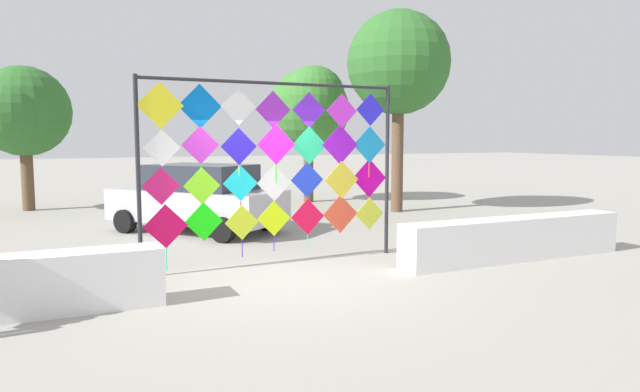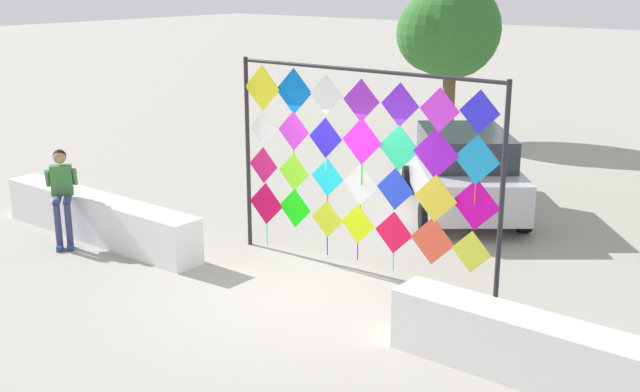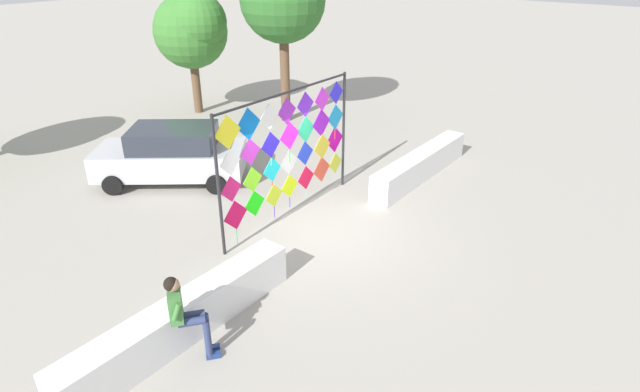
{
  "view_description": "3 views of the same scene",
  "coord_description": "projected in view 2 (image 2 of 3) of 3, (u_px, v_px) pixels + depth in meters",
  "views": [
    {
      "loc": [
        -3.2,
        -8.02,
        2.21
      ],
      "look_at": [
        0.81,
        0.62,
        1.24
      ],
      "focal_mm": 31.9,
      "sensor_mm": 36.0,
      "label": 1
    },
    {
      "loc": [
        6.85,
        -8.05,
        4.47
      ],
      "look_at": [
        0.06,
        0.46,
        1.4
      ],
      "focal_mm": 44.19,
      "sensor_mm": 36.0,
      "label": 2
    },
    {
      "loc": [
        -8.4,
        -6.36,
        6.13
      ],
      "look_at": [
        0.17,
        0.25,
        0.83
      ],
      "focal_mm": 28.89,
      "sensor_mm": 36.0,
      "label": 3
    }
  ],
  "objects": [
    {
      "name": "tree_broadleaf",
      "position": [
        446.0,
        31.0,
        21.51
      ],
      "size": [
        2.71,
        2.86,
        4.37
      ],
      "color": "brown",
      "rests_on": "ground"
    },
    {
      "name": "plaza_ledge_left",
      "position": [
        99.0,
        218.0,
        13.67
      ],
      "size": [
        4.66,
        0.58,
        0.77
      ],
      "primitive_type": "cube",
      "color": "white",
      "rests_on": "ground"
    },
    {
      "name": "ground",
      "position": [
        297.0,
        295.0,
        11.38
      ],
      "size": [
        120.0,
        120.0,
        0.0
      ],
      "primitive_type": "plane",
      "color": "#9E998E"
    },
    {
      "name": "parked_car",
      "position": [
        463.0,
        170.0,
        15.24
      ],
      "size": [
        3.95,
        4.31,
        1.6
      ],
      "color": "#B7B7BC",
      "rests_on": "ground"
    },
    {
      "name": "plaza_ledge_right",
      "position": [
        585.0,
        366.0,
        8.51
      ],
      "size": [
        4.66,
        0.58,
        0.77
      ],
      "primitive_type": "cube",
      "color": "white",
      "rests_on": "ground"
    },
    {
      "name": "kite_display_rack",
      "position": [
        361.0,
        156.0,
        11.64
      ],
      "size": [
        4.63,
        0.13,
        3.19
      ],
      "color": "#232328",
      "rests_on": "ground"
    },
    {
      "name": "seated_vendor",
      "position": [
        62.0,
        189.0,
        13.32
      ],
      "size": [
        0.77,
        0.72,
        1.62
      ],
      "color": "navy",
      "rests_on": "ground"
    }
  ]
}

